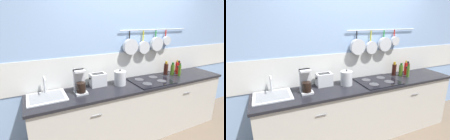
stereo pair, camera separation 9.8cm
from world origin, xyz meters
The scene contains 15 objects.
ground_plane centered at (0.00, 0.00, 0.00)m, with size 12.00×12.00×0.00m, color brown.
wall_back centered at (0.00, 0.32, 1.27)m, with size 7.20×0.16×2.60m.
cabinet_base centered at (0.00, 0.00, 0.44)m, with size 3.09×0.55×0.87m.
countertop centered at (0.00, 0.00, 0.89)m, with size 3.13×0.57×0.03m.
sink_basin centered at (-1.29, 0.08, 0.92)m, with size 0.46×0.39×0.23m.
coffee_maker centered at (-0.87, 0.05, 1.03)m, with size 0.16×0.17×0.31m.
toaster centered at (-0.57, 0.17, 1.00)m, with size 0.24×0.14×0.19m.
kettle centered at (-0.26, 0.07, 1.01)m, with size 0.17×0.17×0.23m.
cooktop centered at (0.24, 0.01, 0.91)m, with size 0.62×0.53×0.01m.
bottle_dish_soap centered at (0.69, 0.16, 1.01)m, with size 0.07×0.07×0.23m.
bottle_sesame_oil centered at (0.78, 0.09, 1.00)m, with size 0.07×0.07×0.22m.
bottle_olive_oil centered at (0.84, -0.01, 1.00)m, with size 0.05×0.05×0.22m.
bottle_cooking_wine centered at (0.91, 0.10, 0.97)m, with size 0.05×0.05×0.14m.
bottle_vinegar centered at (0.97, 0.18, 1.01)m, with size 0.05×0.05×0.23m.
bottle_hot_sauce centered at (1.04, 0.20, 0.99)m, with size 0.07×0.07×0.20m.
Camera 1 is at (-1.43, -2.05, 1.84)m, focal length 28.00 mm.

